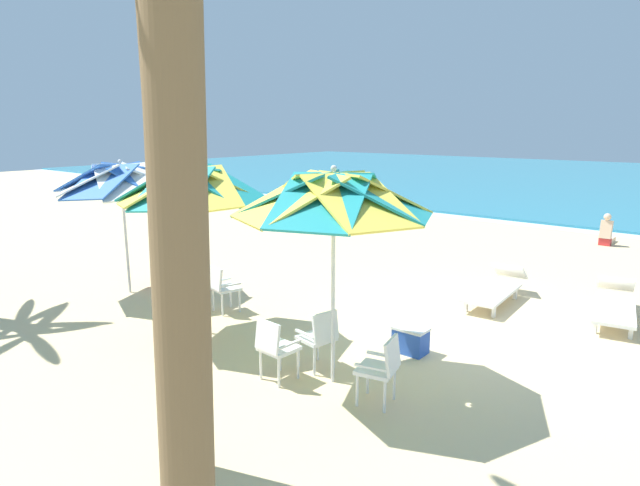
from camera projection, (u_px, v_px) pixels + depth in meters
name	position (u px, v px, depth m)	size (l,w,h in m)	color
ground_plane	(475.00, 333.00, 8.81)	(80.00, 80.00, 0.00)	beige
surf_foam	(613.00, 234.00, 16.83)	(80.00, 0.70, 0.01)	white
beach_umbrella_0	(334.00, 197.00, 6.62)	(2.55, 2.55, 2.86)	silver
plastic_chair_0	(319.00, 336.00, 7.41)	(0.54, 0.52, 0.87)	white
plastic_chair_1	(275.00, 346.00, 7.07)	(0.47, 0.49, 0.87)	white
plastic_chair_2	(382.00, 366.00, 6.47)	(0.55, 0.53, 0.87)	white
beach_umbrella_1	(192.00, 186.00, 8.36)	(2.39, 2.39, 2.81)	silver
plastic_chair_3	(174.00, 312.00, 8.36)	(0.61, 0.59, 0.87)	red
plastic_chair_4	(222.00, 286.00, 9.70)	(0.53, 0.55, 0.87)	white
beach_umbrella_2	(121.00, 180.00, 10.49)	(2.61, 2.61, 2.69)	silver
plastic_chair_5	(179.00, 268.00, 10.91)	(0.60, 0.62, 0.87)	white
plastic_chair_6	(161.00, 261.00, 11.46)	(0.63, 0.63, 0.87)	red
sun_lounger_0	(615.00, 305.00, 9.36)	(1.00, 2.22, 0.62)	white
sun_lounger_1	(496.00, 288.00, 10.30)	(0.74, 2.18, 0.62)	white
palm_tree_0	(158.00, 66.00, 4.50)	(2.97, 3.56, 6.44)	brown
palm_tree_1	(169.00, 146.00, 2.80)	(2.58, 2.84, 5.50)	brown
cooler_box	(411.00, 340.00, 8.03)	(0.50, 0.34, 0.40)	blue
beachgoer_seated	(607.00, 234.00, 15.34)	(0.30, 0.93, 0.92)	red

